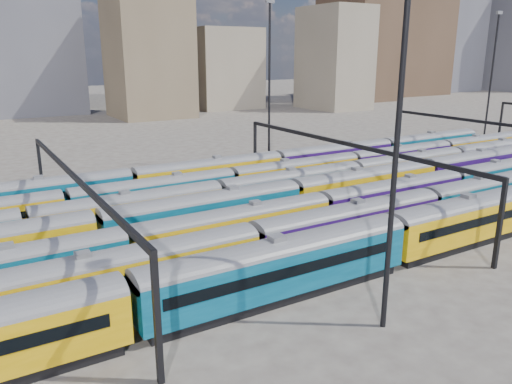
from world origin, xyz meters
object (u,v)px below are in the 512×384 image
rake_2 (128,244)px  mast_2 (399,119)px  rake_0 (280,261)px  rake_1 (253,242)px

rake_2 → mast_2: size_ratio=4.70×
rake_0 → rake_1: bearing=82.8°
rake_0 → mast_2: 13.58m
rake_2 → mast_2: 23.77m
rake_0 → rake_1: 5.04m
rake_0 → mast_2: bearing=-62.0°
rake_2 → mast_2: (12.11, -17.00, 11.37)m
rake_0 → rake_1: size_ratio=1.26×
rake_2 → rake_0: bearing=-50.0°
rake_1 → mast_2: size_ratio=4.91×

